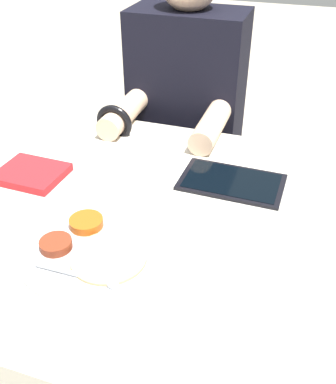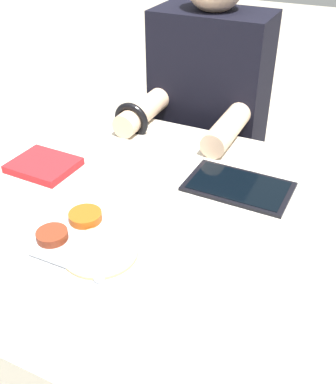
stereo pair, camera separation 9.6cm
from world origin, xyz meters
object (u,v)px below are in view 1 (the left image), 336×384
at_px(red_notebook, 32,174).
at_px(thali_tray, 89,249).
at_px(tablet_device, 232,182).
at_px(person_diner, 185,149).

bearing_deg(red_notebook, thali_tray, -38.04).
xyz_separation_m(thali_tray, tablet_device, (0.22, 0.34, -0.00)).
xyz_separation_m(thali_tray, person_diner, (-0.03, 0.77, -0.18)).
relative_size(tablet_device, person_diner, 0.21).
height_order(thali_tray, red_notebook, thali_tray).
height_order(tablet_device, person_diner, person_diner).
relative_size(red_notebook, tablet_device, 0.65).
bearing_deg(person_diner, tablet_device, -60.31).
height_order(red_notebook, tablet_device, red_notebook).
height_order(thali_tray, tablet_device, thali_tray).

